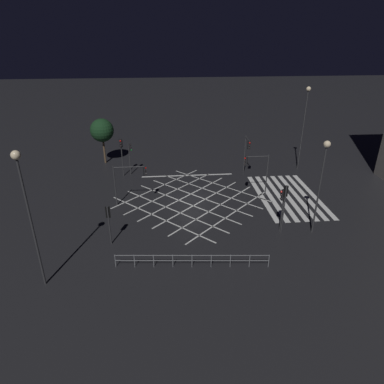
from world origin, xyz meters
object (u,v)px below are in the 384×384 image
traffic_light_nw_main (109,217)px  street_lamp_far (323,168)px  traffic_light_median_north (131,176)px  traffic_light_se_main (247,148)px  street_lamp_east (305,113)px  traffic_light_sw_cross (282,202)px  street_tree_near (102,130)px  street_lamp_west (25,193)px  traffic_light_ne_cross (130,152)px  traffic_light_median_south (256,167)px  traffic_light_ne_main (121,150)px  traffic_light_sw_main (285,199)px

traffic_light_nw_main → street_lamp_far: (0.19, -16.68, 3.42)m
traffic_light_nw_main → traffic_light_median_north: 6.80m
traffic_light_se_main → street_lamp_east: 7.97m
traffic_light_sw_cross → traffic_light_median_north: traffic_light_median_north is taller
traffic_light_sw_cross → traffic_light_median_north: bearing=-25.6°
street_lamp_far → street_tree_near: 27.17m
street_lamp_east → street_lamp_west: bearing=127.9°
traffic_light_ne_cross → street_lamp_west: (-19.12, 4.40, 4.03)m
traffic_light_se_main → traffic_light_median_north: 14.14m
street_lamp_west → street_lamp_far: bearing=-76.9°
traffic_light_median_south → street_lamp_west: size_ratio=0.48×
traffic_light_nw_main → traffic_light_median_north: traffic_light_median_north is taller
traffic_light_ne_main → traffic_light_sw_cross: bearing=46.6°
traffic_light_ne_main → street_lamp_east: street_lamp_east is taller
traffic_light_ne_cross → street_lamp_far: size_ratio=0.48×
traffic_light_se_main → traffic_light_sw_main: bearing=0.6°
traffic_light_median_north → street_lamp_far: size_ratio=0.51×
traffic_light_ne_cross → traffic_light_median_south: bearing=-29.5°
traffic_light_median_north → street_tree_near: (12.17, 4.38, 1.22)m
street_lamp_west → street_lamp_far: size_ratio=1.18×
traffic_light_se_main → street_lamp_east: street_lamp_east is taller
traffic_light_ne_main → traffic_light_nw_main: traffic_light_ne_main is taller
traffic_light_nw_main → traffic_light_median_south: (7.27, -13.43, 0.92)m
traffic_light_se_main → traffic_light_ne_cross: size_ratio=1.20×
traffic_light_ne_cross → street_tree_near: 5.79m
street_tree_near → street_lamp_far: bearing=-133.3°
traffic_light_nw_main → street_lamp_far: size_ratio=0.42×
traffic_light_ne_main → street_lamp_far: 22.10m
traffic_light_ne_main → traffic_light_median_south: 15.35m
street_lamp_east → traffic_light_nw_main: bearing=125.0°
street_tree_near → traffic_light_sw_main: bearing=-136.9°
street_lamp_far → street_tree_near: (18.61, 19.73, -1.56)m
street_lamp_far → street_lamp_west: bearing=103.1°
street_lamp_far → traffic_light_sw_cross: bearing=81.5°
traffic_light_median_north → street_lamp_east: bearing=22.2°
traffic_light_ne_cross → street_tree_near: (4.26, 3.62, 1.53)m
traffic_light_ne_main → street_lamp_west: size_ratio=0.48×
traffic_light_ne_main → street_lamp_west: bearing=-10.7°
street_lamp_far → street_lamp_east: bearing=-16.2°
street_lamp_east → street_lamp_far: (-14.44, 4.20, -1.08)m
traffic_light_median_north → traffic_light_median_south: 12.13m
street_lamp_west → street_tree_near: bearing=-1.9°
traffic_light_se_main → traffic_light_median_south: (-5.75, 0.51, 0.01)m
traffic_light_ne_cross → street_lamp_east: 20.73m
traffic_light_se_main → traffic_light_ne_cross: traffic_light_se_main is taller
traffic_light_se_main → street_tree_near: 17.97m
traffic_light_sw_cross → traffic_light_nw_main: 13.95m
street_lamp_east → street_lamp_west: size_ratio=1.04×
traffic_light_se_main → street_lamp_west: bearing=-45.3°
traffic_light_se_main → street_lamp_east: bearing=103.1°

